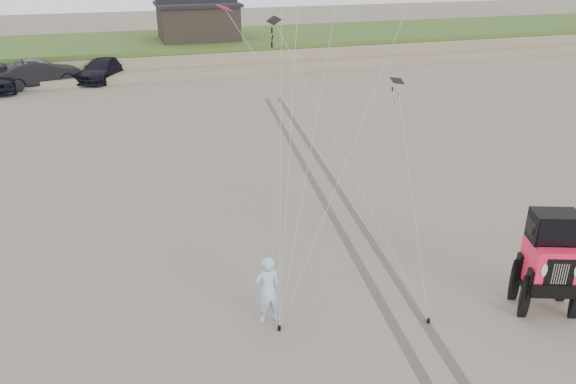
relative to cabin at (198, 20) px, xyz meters
name	(u,v)px	position (x,y,z in m)	size (l,w,h in m)	color
ground	(377,331)	(-2.00, -37.00, -3.24)	(160.00, 160.00, 0.00)	#6B6054
dune_ridge	(174,51)	(-2.00, 0.50, -2.42)	(160.00, 14.25, 1.73)	#7A6B54
cabin	(198,20)	(0.00, 0.00, 0.00)	(6.40, 5.40, 3.35)	black
truck_b	(40,73)	(-11.72, -6.30, -2.36)	(1.85, 5.32, 1.75)	black
truck_c	(103,69)	(-7.71, -5.46, -2.49)	(2.10, 5.17, 1.50)	black
jeep	(548,273)	(2.40, -37.44, -2.18)	(2.44, 5.66, 2.11)	#FA1E45
man	(268,290)	(-4.38, -35.76, -2.34)	(0.65, 0.43, 1.79)	#8EC8DB
stake_main	(279,328)	(-4.24, -36.23, -3.18)	(0.08, 0.08, 0.12)	black
stake_aux	(428,321)	(-0.66, -37.08, -3.18)	(0.08, 0.08, 0.12)	black
tire_tracks	(331,194)	(0.00, -29.00, -3.23)	(5.22, 29.74, 0.01)	#4C443D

